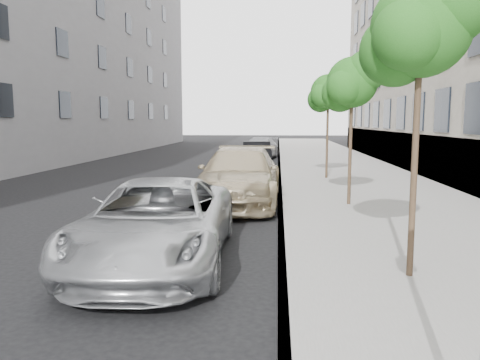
# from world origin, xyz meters

# --- Properties ---
(ground) EXTENTS (160.00, 160.00, 0.00)m
(ground) POSITION_xyz_m (0.00, 0.00, 0.00)
(ground) COLOR black
(ground) RESTS_ON ground
(sidewalk) EXTENTS (6.40, 72.00, 0.14)m
(sidewalk) POSITION_xyz_m (4.30, 24.00, 0.07)
(sidewalk) COLOR gray
(sidewalk) RESTS_ON ground
(curb) EXTENTS (0.15, 72.00, 0.14)m
(curb) POSITION_xyz_m (1.18, 24.00, 0.07)
(curb) COLOR #9E9B93
(curb) RESTS_ON ground
(tree_near) EXTENTS (1.81, 1.61, 4.74)m
(tree_near) POSITION_xyz_m (3.23, 1.50, 3.98)
(tree_near) COLOR #38281C
(tree_near) RESTS_ON sidewalk
(tree_mid) EXTENTS (1.78, 1.58, 4.44)m
(tree_mid) POSITION_xyz_m (3.23, 8.00, 3.70)
(tree_mid) COLOR #38281C
(tree_mid) RESTS_ON sidewalk
(tree_far) EXTENTS (1.81, 1.61, 4.58)m
(tree_far) POSITION_xyz_m (3.23, 14.50, 3.82)
(tree_far) COLOR #38281C
(tree_far) RESTS_ON sidewalk
(minivan) EXTENTS (2.76, 5.56, 1.51)m
(minivan) POSITION_xyz_m (-1.10, 2.28, 0.76)
(minivan) COLOR #B8BABD
(minivan) RESTS_ON ground
(suv) EXTENTS (2.54, 6.06, 1.75)m
(suv) POSITION_xyz_m (-0.10, 8.61, 0.87)
(suv) COLOR tan
(suv) RESTS_ON ground
(sedan_blue) EXTENTS (1.80, 4.11, 1.38)m
(sedan_blue) POSITION_xyz_m (-1.00, 14.24, 0.69)
(sedan_blue) COLOR #101D37
(sedan_blue) RESTS_ON ground
(sedan_black) EXTENTS (1.85, 4.48, 1.44)m
(sedan_black) POSITION_xyz_m (-0.10, 20.23, 0.72)
(sedan_black) COLOR black
(sedan_black) RESTS_ON ground
(sedan_rear) EXTENTS (2.75, 5.30, 1.47)m
(sedan_rear) POSITION_xyz_m (-0.13, 26.03, 0.73)
(sedan_rear) COLOR gray
(sedan_rear) RESTS_ON ground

